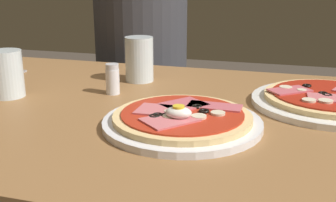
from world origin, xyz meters
The scene contains 7 objects.
dining_table centered at (0.00, 0.00, 0.61)m, with size 1.27×0.75×0.73m.
pizza_foreground centered at (0.10, -0.08, 0.74)m, with size 0.28×0.28×0.05m.
pizza_across_left centered at (0.35, 0.11, 0.74)m, with size 0.31×0.31×0.03m.
water_glass_near centered at (-0.31, -0.01, 0.77)m, with size 0.07×0.07×0.10m.
water_glass_far centered at (-0.09, 0.19, 0.78)m, with size 0.07×0.07×0.11m.
salt_shaker centered at (-0.10, 0.07, 0.76)m, with size 0.03×0.03×0.07m.
diner_person centered at (-0.24, 0.63, 0.56)m, with size 0.32×0.32×1.18m.
Camera 1 is at (0.26, -0.74, 0.99)m, focal length 44.60 mm.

